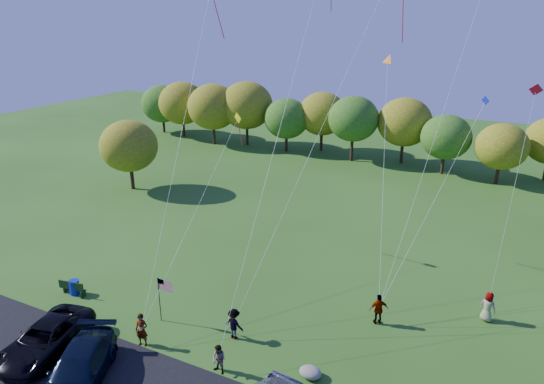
{
  "coord_description": "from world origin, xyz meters",
  "views": [
    {
      "loc": [
        10.9,
        -16.83,
        16.39
      ],
      "look_at": [
        -0.45,
        6.0,
        7.07
      ],
      "focal_mm": 32.0,
      "sensor_mm": 36.0,
      "label": 1
    }
  ],
  "objects_px": {
    "flyer_a": "(142,330)",
    "flyer_b": "(219,359)",
    "trash_barrel": "(75,287)",
    "flyer_c": "(234,324)",
    "park_bench": "(72,288)",
    "flyer_d": "(379,309)",
    "minivan_navy": "(78,369)",
    "minivan_dark": "(46,339)",
    "flyer_e": "(488,307)"
  },
  "relations": [
    {
      "from": "flyer_a",
      "to": "flyer_b",
      "type": "distance_m",
      "value": 4.75
    },
    {
      "from": "trash_barrel",
      "to": "flyer_c",
      "type": "bearing_deg",
      "value": 3.34
    },
    {
      "from": "park_bench",
      "to": "flyer_d",
      "type": "bearing_deg",
      "value": 7.71
    },
    {
      "from": "flyer_a",
      "to": "flyer_d",
      "type": "distance_m",
      "value": 12.94
    },
    {
      "from": "flyer_a",
      "to": "minivan_navy",
      "type": "bearing_deg",
      "value": -116.74
    },
    {
      "from": "flyer_c",
      "to": "flyer_b",
      "type": "bearing_deg",
      "value": 111.99
    },
    {
      "from": "flyer_b",
      "to": "trash_barrel",
      "type": "distance_m",
      "value": 12.06
    },
    {
      "from": "minivan_navy",
      "to": "park_bench",
      "type": "bearing_deg",
      "value": 113.76
    },
    {
      "from": "minivan_navy",
      "to": "flyer_a",
      "type": "relative_size",
      "value": 3.11
    },
    {
      "from": "minivan_dark",
      "to": "flyer_b",
      "type": "xyz_separation_m",
      "value": [
        8.77,
        2.66,
        -0.06
      ]
    },
    {
      "from": "flyer_b",
      "to": "trash_barrel",
      "type": "height_order",
      "value": "flyer_b"
    },
    {
      "from": "flyer_a",
      "to": "trash_barrel",
      "type": "xyz_separation_m",
      "value": [
        -7.14,
        2.02,
        -0.46
      ]
    },
    {
      "from": "flyer_c",
      "to": "trash_barrel",
      "type": "relative_size",
      "value": 1.87
    },
    {
      "from": "minivan_dark",
      "to": "flyer_e",
      "type": "relative_size",
      "value": 3.09
    },
    {
      "from": "minivan_dark",
      "to": "minivan_navy",
      "type": "distance_m",
      "value": 3.51
    },
    {
      "from": "flyer_e",
      "to": "park_bench",
      "type": "distance_m",
      "value": 24.74
    },
    {
      "from": "park_bench",
      "to": "trash_barrel",
      "type": "relative_size",
      "value": 1.87
    },
    {
      "from": "flyer_a",
      "to": "flyer_b",
      "type": "xyz_separation_m",
      "value": [
        4.75,
        0.0,
        -0.16
      ]
    },
    {
      "from": "trash_barrel",
      "to": "park_bench",
      "type": "bearing_deg",
      "value": -91.38
    },
    {
      "from": "flyer_d",
      "to": "park_bench",
      "type": "bearing_deg",
      "value": -14.61
    },
    {
      "from": "trash_barrel",
      "to": "flyer_e",
      "type": "bearing_deg",
      "value": 19.92
    },
    {
      "from": "flyer_a",
      "to": "flyer_d",
      "type": "height_order",
      "value": "flyer_a"
    },
    {
      "from": "minivan_dark",
      "to": "flyer_b",
      "type": "bearing_deg",
      "value": 5.92
    },
    {
      "from": "minivan_navy",
      "to": "trash_barrel",
      "type": "distance_m",
      "value": 8.62
    },
    {
      "from": "flyer_e",
      "to": "flyer_d",
      "type": "bearing_deg",
      "value": 48.09
    },
    {
      "from": "park_bench",
      "to": "flyer_b",
      "type": "bearing_deg",
      "value": -18.53
    },
    {
      "from": "minivan_navy",
      "to": "flyer_b",
      "type": "distance_m",
      "value": 6.51
    },
    {
      "from": "flyer_e",
      "to": "minivan_dark",
      "type": "bearing_deg",
      "value": 52.14
    },
    {
      "from": "minivan_dark",
      "to": "flyer_c",
      "type": "relative_size",
      "value": 3.17
    },
    {
      "from": "minivan_navy",
      "to": "flyer_e",
      "type": "distance_m",
      "value": 21.85
    },
    {
      "from": "flyer_a",
      "to": "flyer_b",
      "type": "height_order",
      "value": "flyer_a"
    },
    {
      "from": "park_bench",
      "to": "trash_barrel",
      "type": "bearing_deg",
      "value": 79.01
    },
    {
      "from": "flyer_a",
      "to": "flyer_e",
      "type": "bearing_deg",
      "value": 16.4
    },
    {
      "from": "flyer_d",
      "to": "flyer_e",
      "type": "height_order",
      "value": "flyer_d"
    },
    {
      "from": "flyer_b",
      "to": "flyer_e",
      "type": "height_order",
      "value": "flyer_e"
    },
    {
      "from": "minivan_dark",
      "to": "park_bench",
      "type": "bearing_deg",
      "value": 113.62
    },
    {
      "from": "flyer_a",
      "to": "trash_barrel",
      "type": "bearing_deg",
      "value": 147.59
    },
    {
      "from": "minivan_dark",
      "to": "flyer_c",
      "type": "height_order",
      "value": "flyer_c"
    },
    {
      "from": "minivan_dark",
      "to": "flyer_e",
      "type": "distance_m",
      "value": 23.98
    },
    {
      "from": "minivan_navy",
      "to": "flyer_c",
      "type": "bearing_deg",
      "value": 27.48
    },
    {
      "from": "flyer_a",
      "to": "trash_barrel",
      "type": "relative_size",
      "value": 1.98
    },
    {
      "from": "minivan_dark",
      "to": "flyer_e",
      "type": "xyz_separation_m",
      "value": [
        20.09,
        13.09,
        0.07
      ]
    },
    {
      "from": "flyer_d",
      "to": "trash_barrel",
      "type": "xyz_separation_m",
      "value": [
        -17.75,
        -5.38,
        -0.45
      ]
    },
    {
      "from": "flyer_a",
      "to": "park_bench",
      "type": "xyz_separation_m",
      "value": [
        -7.14,
        1.87,
        -0.41
      ]
    },
    {
      "from": "flyer_b",
      "to": "park_bench",
      "type": "height_order",
      "value": "flyer_b"
    },
    {
      "from": "minivan_navy",
      "to": "park_bench",
      "type": "height_order",
      "value": "minivan_navy"
    },
    {
      "from": "flyer_b",
      "to": "minivan_navy",
      "type": "bearing_deg",
      "value": -136.4
    },
    {
      "from": "minivan_navy",
      "to": "flyer_c",
      "type": "height_order",
      "value": "flyer_c"
    },
    {
      "from": "trash_barrel",
      "to": "minivan_navy",
      "type": "bearing_deg",
      "value": -41.09
    },
    {
      "from": "flyer_c",
      "to": "park_bench",
      "type": "distance_m",
      "value": 11.2
    }
  ]
}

